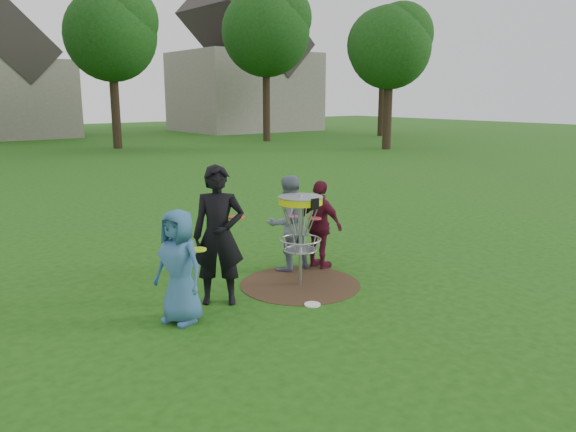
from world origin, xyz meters
TOP-DOWN VIEW (x-y plane):
  - ground at (0.00, 0.00)m, footprint 100.00×100.00m
  - dirt_patch at (0.00, 0.00)m, footprint 1.80×1.80m
  - player_blue at (-2.07, -0.19)m, footprint 0.67×0.82m
  - player_black at (-1.34, 0.08)m, footprint 0.82×0.77m
  - player_grey at (0.31, 0.71)m, footprint 0.78×0.63m
  - player_maroon at (0.79, 0.47)m, footprint 0.50×0.90m
  - disc_on_grass at (-0.40, -0.77)m, footprint 0.22×0.22m
  - disc_golf_basket at (0.00, -0.00)m, footprint 0.66×0.67m
  - held_discs at (-0.53, 0.17)m, footprint 2.55×0.84m
  - tree_row at (0.44, 20.67)m, footprint 51.20×17.42m
  - house_row at (4.78, 33.07)m, footprint 44.50×10.65m

SIDE VIEW (x-z plane):
  - ground at x=0.00m, z-range 0.00..0.00m
  - dirt_patch at x=0.00m, z-range 0.00..0.01m
  - disc_on_grass at x=-0.40m, z-range 0.00..0.02m
  - player_blue at x=-2.07m, z-range 0.00..1.44m
  - player_maroon at x=0.79m, z-range 0.00..1.45m
  - player_grey at x=0.31m, z-range 0.00..1.54m
  - player_black at x=-1.34m, z-range 0.00..1.89m
  - held_discs at x=-0.53m, z-range 0.82..1.12m
  - disc_golf_basket at x=0.00m, z-range 0.33..1.71m
  - house_row at x=4.78m, z-range -1.67..9.95m
  - tree_row at x=0.44m, z-range 1.26..11.16m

